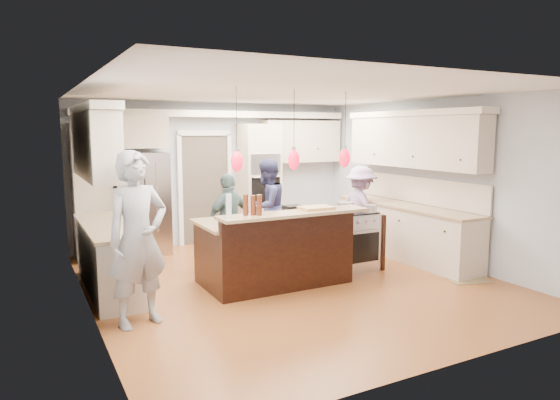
{
  "coord_description": "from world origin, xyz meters",
  "views": [
    {
      "loc": [
        -3.43,
        -6.15,
        2.18
      ],
      "look_at": [
        0.0,
        0.35,
        1.15
      ],
      "focal_mm": 32.0,
      "sensor_mm": 36.0,
      "label": 1
    }
  ],
  "objects_px": {
    "island_range": "(351,240)",
    "person_far_left": "(267,207)",
    "person_bar_end": "(138,239)",
    "refrigerator": "(141,204)",
    "kitchen_island": "(274,249)"
  },
  "relations": [
    {
      "from": "island_range",
      "to": "person_far_left",
      "type": "xyz_separation_m",
      "value": [
        -0.76,
        1.45,
        0.39
      ]
    },
    {
      "from": "refrigerator",
      "to": "person_far_left",
      "type": "xyz_separation_m",
      "value": [
        1.95,
        -1.04,
        -0.06
      ]
    },
    {
      "from": "refrigerator",
      "to": "person_bar_end",
      "type": "bearing_deg",
      "value": -102.93
    },
    {
      "from": "refrigerator",
      "to": "island_range",
      "type": "relative_size",
      "value": 1.96
    },
    {
      "from": "refrigerator",
      "to": "person_far_left",
      "type": "bearing_deg",
      "value": -28.07
    },
    {
      "from": "refrigerator",
      "to": "kitchen_island",
      "type": "xyz_separation_m",
      "value": [
        1.3,
        -2.57,
        -0.42
      ]
    },
    {
      "from": "refrigerator",
      "to": "person_far_left",
      "type": "height_order",
      "value": "refrigerator"
    },
    {
      "from": "person_far_left",
      "to": "island_range",
      "type": "bearing_deg",
      "value": 89.2
    },
    {
      "from": "refrigerator",
      "to": "person_far_left",
      "type": "distance_m",
      "value": 2.21
    },
    {
      "from": "island_range",
      "to": "person_far_left",
      "type": "height_order",
      "value": "person_far_left"
    },
    {
      "from": "kitchen_island",
      "to": "island_range",
      "type": "height_order",
      "value": "kitchen_island"
    },
    {
      "from": "person_bar_end",
      "to": "person_far_left",
      "type": "distance_m",
      "value": 3.5
    },
    {
      "from": "person_far_left",
      "to": "person_bar_end",
      "type": "bearing_deg",
      "value": 11.07
    },
    {
      "from": "kitchen_island",
      "to": "person_far_left",
      "type": "xyz_separation_m",
      "value": [
        0.65,
        1.53,
        0.36
      ]
    },
    {
      "from": "kitchen_island",
      "to": "person_far_left",
      "type": "bearing_deg",
      "value": 67.01
    }
  ]
}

